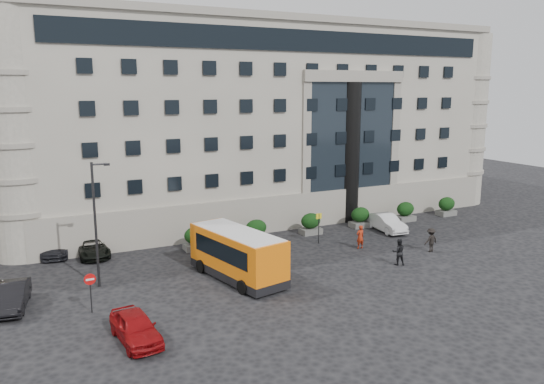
{
  "coord_description": "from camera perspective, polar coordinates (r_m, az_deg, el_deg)",
  "views": [
    {
      "loc": [
        -16.25,
        -30.6,
        12.42
      ],
      "look_at": [
        0.48,
        3.38,
        5.0
      ],
      "focal_mm": 35.0,
      "sensor_mm": 36.0,
      "label": 1
    }
  ],
  "objects": [
    {
      "name": "parked_car_d",
      "position": [
        42.25,
        -18.78,
        -5.72
      ],
      "size": [
        2.27,
        4.65,
        1.27
      ],
      "primitive_type": "imported",
      "rotation": [
        0.0,
        0.0,
        0.03
      ],
      "color": "black",
      "rests_on": "ground"
    },
    {
      "name": "hedge_e",
      "position": [
        51.95,
        14.15,
        -2.04
      ],
      "size": [
        1.8,
        1.26,
        1.84
      ],
      "color": "#51504E",
      "rests_on": "ground"
    },
    {
      "name": "hedge_b",
      "position": [
        43.72,
        -1.72,
        -4.16
      ],
      "size": [
        1.8,
        1.26,
        1.84
      ],
      "color": "#51504E",
      "rests_on": "ground"
    },
    {
      "name": "pedestrian_c",
      "position": [
        42.8,
        16.72,
        -4.96
      ],
      "size": [
        1.27,
        0.8,
        1.87
      ],
      "primitive_type": "imported",
      "rotation": [
        0.0,
        0.0,
        3.23
      ],
      "color": "black",
      "rests_on": "ground"
    },
    {
      "name": "parked_car_a",
      "position": [
        28.04,
        -14.47,
        -13.9
      ],
      "size": [
        2.18,
        4.52,
        1.49
      ],
      "primitive_type": "imported",
      "rotation": [
        0.0,
        0.0,
        0.1
      ],
      "color": "maroon",
      "rests_on": "ground"
    },
    {
      "name": "parked_car_b",
      "position": [
        34.3,
        -26.2,
        -10.02
      ],
      "size": [
        2.24,
        4.69,
        1.48
      ],
      "primitive_type": "imported",
      "rotation": [
        0.0,
        0.0,
        -0.16
      ],
      "color": "black",
      "rests_on": "ground"
    },
    {
      "name": "red_truck",
      "position": [
        45.94,
        -22.44,
        -3.71
      ],
      "size": [
        2.94,
        5.21,
        2.66
      ],
      "rotation": [
        0.0,
        0.0,
        0.16
      ],
      "color": "maroon",
      "rests_on": "ground"
    },
    {
      "name": "pedestrian_a",
      "position": [
        42.37,
        9.46,
        -4.79
      ],
      "size": [
        0.7,
        0.46,
        1.89
      ],
      "primitive_type": "imported",
      "rotation": [
        0.0,
        0.0,
        3.16
      ],
      "color": "#A22710",
      "rests_on": "ground"
    },
    {
      "name": "pedestrian_b",
      "position": [
        39.08,
        13.45,
        -6.28
      ],
      "size": [
        1.15,
        1.04,
        1.92
      ],
      "primitive_type": "imported",
      "rotation": [
        0.0,
        0.0,
        2.74
      ],
      "color": "black",
      "rests_on": "ground"
    },
    {
      "name": "hedge_a",
      "position": [
        41.91,
        -8.22,
        -4.95
      ],
      "size": [
        1.8,
        1.26,
        1.84
      ],
      "color": "#51504E",
      "rests_on": "ground"
    },
    {
      "name": "street_lamp",
      "position": [
        34.82,
        -18.39,
        -2.87
      ],
      "size": [
        1.16,
        0.18,
        8.0
      ],
      "color": "#262628",
      "rests_on": "ground"
    },
    {
      "name": "hedge_d",
      "position": [
        48.81,
        9.47,
        -2.69
      ],
      "size": [
        1.8,
        1.26,
        1.84
      ],
      "color": "#51504E",
      "rests_on": "ground"
    },
    {
      "name": "bus_stop_sign",
      "position": [
        43.07,
        5.06,
        -3.33
      ],
      "size": [
        0.5,
        0.08,
        2.52
      ],
      "color": "#262628",
      "rests_on": "ground"
    },
    {
      "name": "minibus",
      "position": [
        35.2,
        -3.76,
        -6.53
      ],
      "size": [
        4.24,
        8.16,
        3.24
      ],
      "rotation": [
        0.0,
        0.0,
        0.21
      ],
      "color": "orange",
      "rests_on": "ground"
    },
    {
      "name": "white_taxi",
      "position": [
        47.96,
        12.19,
        -3.24
      ],
      "size": [
        2.01,
        4.74,
        1.52
      ],
      "primitive_type": "imported",
      "rotation": [
        0.0,
        0.0,
        -0.09
      ],
      "color": "silver",
      "rests_on": "ground"
    },
    {
      "name": "no_entry_sign",
      "position": [
        31.63,
        -18.97,
        -9.45
      ],
      "size": [
        0.64,
        0.16,
        2.32
      ],
      "color": "#262628",
      "rests_on": "ground"
    },
    {
      "name": "entrance_column",
      "position": [
        50.06,
        8.38,
        4.17
      ],
      "size": [
        1.8,
        1.8,
        13.0
      ],
      "primitive_type": "cylinder",
      "color": "black",
      "rests_on": "ground"
    },
    {
      "name": "hedge_f",
      "position": [
        55.41,
        18.26,
        -1.45
      ],
      "size": [
        1.8,
        1.26,
        1.84
      ],
      "color": "#51504E",
      "rests_on": "ground"
    },
    {
      "name": "parked_car_c",
      "position": [
        43.66,
        -22.36,
        -5.35
      ],
      "size": [
        2.4,
        4.96,
        1.39
      ],
      "primitive_type": "imported",
      "rotation": [
        0.0,
        0.0,
        -0.1
      ],
      "color": "black",
      "rests_on": "ground"
    },
    {
      "name": "hedge_c",
      "position": [
        46.04,
        4.19,
        -3.4
      ],
      "size": [
        1.8,
        1.26,
        1.84
      ],
      "color": "#51504E",
      "rests_on": "ground"
    },
    {
      "name": "civic_building",
      "position": [
        57.22,
        -3.31,
        7.64
      ],
      "size": [
        44.0,
        24.0,
        18.0
      ],
      "primitive_type": "cube",
      "color": "gray",
      "rests_on": "ground"
    },
    {
      "name": "ground",
      "position": [
        36.81,
        1.67,
        -8.64
      ],
      "size": [
        120.0,
        120.0,
        0.0
      ],
      "primitive_type": "plane",
      "color": "black",
      "rests_on": "ground"
    }
  ]
}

